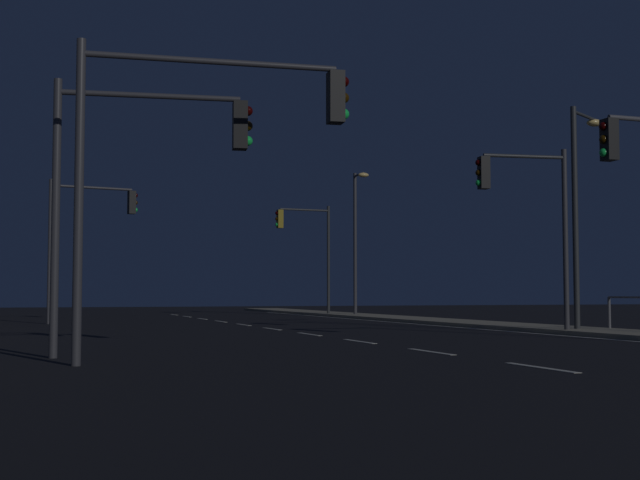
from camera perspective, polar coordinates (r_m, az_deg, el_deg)
The scene contains 11 objects.
ground_plane at distance 22.18m, azimuth 2.14°, elevation -6.68°, with size 112.00×112.00×0.00m, color black.
sidewalk_right at distance 26.15m, azimuth 18.79°, elevation -5.86°, with size 2.42×77.00×0.14m, color gray.
lane_markings_center at distance 25.47m, azimuth -0.73°, elevation -6.26°, with size 0.14×50.00×0.01m.
lane_edge_line at distance 29.51m, azimuth 10.53°, elevation -5.83°, with size 0.14×53.00×0.01m.
traffic_light_near_right at distance 45.12m, azimuth -0.88°, elevation 0.12°, with size 3.06×0.39×5.69m.
traffic_light_far_left at distance 17.04m, azimuth -11.59°, elevation 5.03°, with size 3.78×0.77×5.31m.
traffic_light_far_center at distance 35.85m, azimuth -15.14°, elevation 1.04°, with size 3.54×0.75×5.73m.
traffic_light_overhead_east at distance 26.15m, azimuth 13.60°, elevation 2.38°, with size 2.85×0.63×5.37m.
traffic_light_mid_left at distance 15.33m, azimuth -7.87°, elevation 6.80°, with size 4.80×0.71×5.56m.
street_lamp_across_street at distance 44.24m, azimuth 2.44°, elevation 0.70°, with size 0.56×1.49×7.28m.
street_lamp_median at distance 27.68m, azimuth 16.79°, elevation 2.93°, with size 1.78×1.13×6.80m.
Camera 1 is at (-8.01, -3.15, 1.22)m, focal length 48.30 mm.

